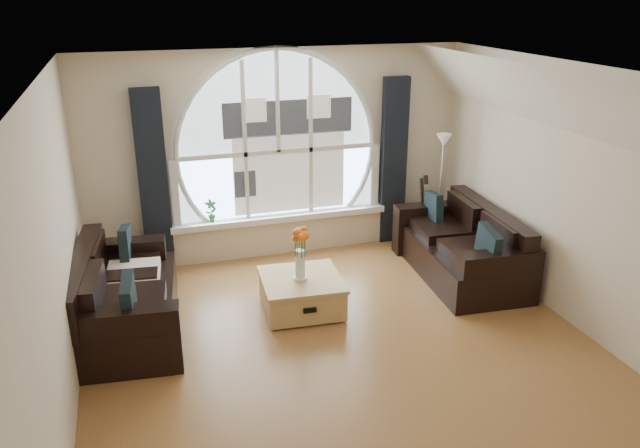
{
  "coord_description": "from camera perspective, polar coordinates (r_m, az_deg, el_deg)",
  "views": [
    {
      "loc": [
        -1.84,
        -4.95,
        3.39
      ],
      "look_at": [
        0.0,
        0.9,
        1.05
      ],
      "focal_mm": 34.97,
      "sensor_mm": 36.0,
      "label": 1
    }
  ],
  "objects": [
    {
      "name": "guitar",
      "position": [
        8.63,
        9.14,
        1.24
      ],
      "size": [
        0.38,
        0.27,
        1.06
      ],
      "primitive_type": "cube",
      "rotation": [
        0.0,
        0.0,
        0.08
      ],
      "color": "brown",
      "rests_on": "ground"
    },
    {
      "name": "throw_blanket",
      "position": [
        7.0,
        -16.7,
        -4.45
      ],
      "size": [
        0.61,
        0.61,
        0.1
      ],
      "primitive_type": "cube",
      "rotation": [
        0.0,
        0.0,
        -0.11
      ],
      "color": "silver",
      "rests_on": "sofa_left"
    },
    {
      "name": "curtain_right",
      "position": [
        8.62,
        6.74,
        5.67
      ],
      "size": [
        0.35,
        0.12,
        2.3
      ],
      "primitive_type": "cube",
      "color": "black",
      "rests_on": "ground"
    },
    {
      "name": "wall_back",
      "position": [
        8.18,
        -3.91,
        6.38
      ],
      "size": [
        5.0,
        0.01,
        2.7
      ],
      "primitive_type": "cube",
      "color": "beige",
      "rests_on": "ground"
    },
    {
      "name": "floor_lamp",
      "position": [
        8.54,
        10.93,
        2.83
      ],
      "size": [
        0.24,
        0.24,
        1.6
      ],
      "primitive_type": "cube",
      "color": "#B2B2B2",
      "rests_on": "ground"
    },
    {
      "name": "coffee_chest",
      "position": [
        6.97,
        -1.7,
        -6.24
      ],
      "size": [
        0.93,
        0.93,
        0.43
      ],
      "primitive_type": "cube",
      "rotation": [
        0.0,
        0.0,
        -0.07
      ],
      "color": "tan",
      "rests_on": "ground"
    },
    {
      "name": "ceiling",
      "position": [
        5.33,
        2.99,
        13.4
      ],
      "size": [
        5.0,
        5.5,
        0.01
      ],
      "primitive_type": "cube",
      "color": "silver",
      "rests_on": "ground"
    },
    {
      "name": "wall_left",
      "position": [
        5.4,
        -23.1,
        -3.11
      ],
      "size": [
        0.01,
        5.5,
        2.7
      ],
      "primitive_type": "cube",
      "color": "beige",
      "rests_on": "ground"
    },
    {
      "name": "window_sill",
      "position": [
        8.34,
        -3.61,
        0.62
      ],
      "size": [
        2.9,
        0.22,
        0.08
      ],
      "primitive_type": "cube",
      "color": "white",
      "rests_on": "wall_back"
    },
    {
      "name": "sofa_left",
      "position": [
        6.82,
        -17.42,
        -6.18
      ],
      "size": [
        1.18,
        2.05,
        0.87
      ],
      "primitive_type": "cube",
      "rotation": [
        0.0,
        0.0,
        -0.11
      ],
      "color": "black",
      "rests_on": "ground"
    },
    {
      "name": "neighbor_house",
      "position": [
        8.14,
        -2.83,
        7.42
      ],
      "size": [
        1.7,
        0.02,
        1.5
      ],
      "primitive_type": "cube",
      "color": "silver",
      "rests_on": "wall_back"
    },
    {
      "name": "attic_slope",
      "position": [
        6.48,
        21.81,
        10.17
      ],
      "size": [
        0.92,
        5.5,
        0.72
      ],
      "primitive_type": "cube",
      "color": "silver",
      "rests_on": "ground"
    },
    {
      "name": "wall_front",
      "position": [
        3.52,
        18.85,
        -15.83
      ],
      "size": [
        5.0,
        0.01,
        2.7
      ],
      "primitive_type": "cube",
      "color": "beige",
      "rests_on": "ground"
    },
    {
      "name": "wall_right",
      "position": [
        6.9,
        22.66,
        2.01
      ],
      "size": [
        0.01,
        5.5,
        2.7
      ],
      "primitive_type": "cube",
      "color": "beige",
      "rests_on": "ground"
    },
    {
      "name": "potted_plant",
      "position": [
        8.12,
        -9.94,
        1.2
      ],
      "size": [
        0.18,
        0.15,
        0.3
      ],
      "primitive_type": "imported",
      "rotation": [
        0.0,
        0.0,
        0.28
      ],
      "color": "#1E6023",
      "rests_on": "window_sill"
    },
    {
      "name": "curtain_left",
      "position": [
        7.91,
        -15.01,
        3.7
      ],
      "size": [
        0.35,
        0.12,
        2.3
      ],
      "primitive_type": "cube",
      "color": "black",
      "rests_on": "ground"
    },
    {
      "name": "vase_flowers",
      "position": [
        6.7,
        -1.85,
        -2.09
      ],
      "size": [
        0.24,
        0.24,
        0.7
      ],
      "primitive_type": "cube",
      "color": "white",
      "rests_on": "coffee_chest"
    },
    {
      "name": "ground",
      "position": [
        6.28,
        2.52,
        -11.83
      ],
      "size": [
        5.0,
        5.5,
        0.01
      ],
      "primitive_type": "cube",
      "color": "brown",
      "rests_on": "ground"
    },
    {
      "name": "sofa_right",
      "position": [
        7.88,
        12.73,
        -1.96
      ],
      "size": [
        1.11,
        2.0,
        0.86
      ],
      "primitive_type": "cube",
      "rotation": [
        0.0,
        0.0,
        -0.07
      ],
      "color": "black",
      "rests_on": "ground"
    },
    {
      "name": "window_frame",
      "position": [
        8.06,
        -3.86,
        8.17
      ],
      "size": [
        2.76,
        0.08,
        2.15
      ],
      "primitive_type": "cube",
      "color": "white",
      "rests_on": "wall_back"
    },
    {
      "name": "arched_window",
      "position": [
        8.09,
        -3.91,
        8.22
      ],
      "size": [
        2.6,
        0.06,
        2.15
      ],
      "primitive_type": "cube",
      "color": "silver",
      "rests_on": "wall_back"
    }
  ]
}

